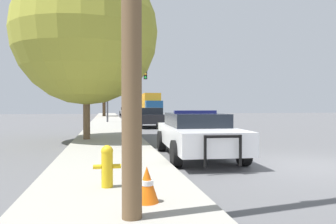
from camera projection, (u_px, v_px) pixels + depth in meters
name	position (u px, v px, depth m)	size (l,w,h in m)	color
ground_plane	(307.00, 166.00, 8.66)	(110.00, 110.00, 0.00)	#565659
sidewalk_left	(111.00, 171.00, 7.72)	(3.00, 110.00, 0.13)	#99968C
police_car	(197.00, 133.00, 10.13)	(2.23, 5.14, 1.45)	white
fire_hydrant	(107.00, 165.00, 5.89)	(0.50, 0.22, 0.76)	gold
traffic_light	(124.00, 83.00, 29.19)	(3.62, 0.35, 4.88)	#424247
car_background_distant	(126.00, 111.00, 50.98)	(2.03, 4.64, 1.30)	#B7B7BC
car_background_midblock	(150.00, 117.00, 23.72)	(2.01, 4.29, 1.43)	black
box_truck	(152.00, 104.00, 49.71)	(2.70, 6.59, 3.43)	navy
tree_sidewalk_near	(86.00, 33.00, 14.16)	(6.21, 6.21, 7.71)	brown
tree_sidewalk_far	(104.00, 86.00, 44.30)	(4.25, 4.25, 6.20)	#4C3823
traffic_cone	(147.00, 184.00, 4.98)	(0.37, 0.37, 0.55)	orange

